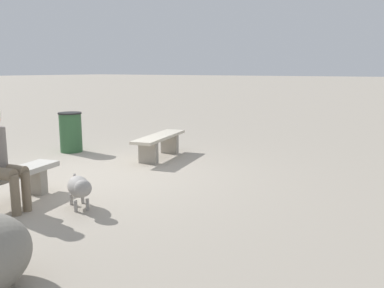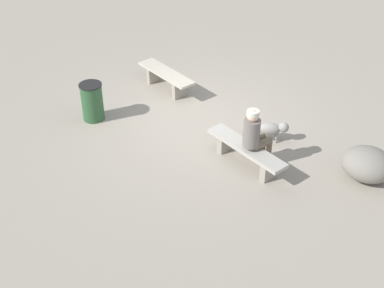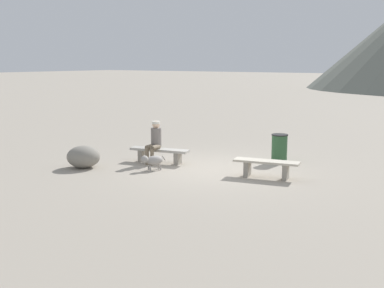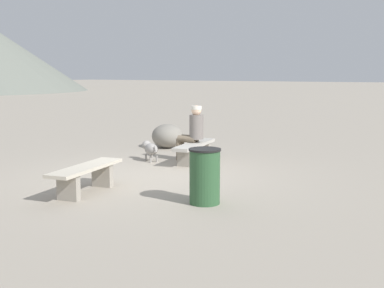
# 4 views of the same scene
# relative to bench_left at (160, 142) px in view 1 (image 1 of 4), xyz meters

# --- Properties ---
(ground) EXTENTS (210.00, 210.00, 0.06)m
(ground) POSITION_rel_bench_left_xyz_m (1.65, -0.08, -0.35)
(ground) COLOR #9E9384
(bench_left) EXTENTS (1.76, 0.77, 0.46)m
(bench_left) POSITION_rel_bench_left_xyz_m (0.00, 0.00, 0.00)
(bench_left) COLOR gray
(bench_left) RESTS_ON ground
(bench_right) EXTENTS (1.86, 0.74, 0.43)m
(bench_right) POSITION_rel_bench_left_xyz_m (3.45, 0.08, -0.02)
(bench_right) COLOR gray
(bench_right) RESTS_ON ground
(dog) EXTENTS (0.49, 0.65, 0.44)m
(dog) POSITION_rel_bench_left_xyz_m (3.00, 0.99, -0.04)
(dog) COLOR gray
(dog) RESTS_ON ground
(trash_bin) EXTENTS (0.49, 0.49, 0.85)m
(trash_bin) POSITION_rel_bench_left_xyz_m (0.51, -1.99, 0.10)
(trash_bin) COLOR #2D5633
(trash_bin) RESTS_ON ground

